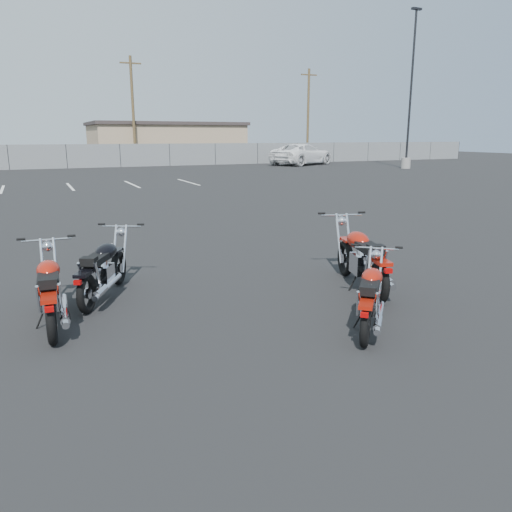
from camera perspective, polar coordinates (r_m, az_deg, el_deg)
name	(u,v)px	position (r m, az deg, el deg)	size (l,w,h in m)	color
ground	(261,310)	(7.20, 0.53, -6.21)	(120.00, 120.00, 0.00)	black
motorcycle_front_red	(51,291)	(7.07, -22.41, -3.74)	(0.80, 2.07, 1.01)	black
motorcycle_second_black	(104,269)	(7.97, -17.01, -1.45)	(1.30, 1.96, 1.00)	black
motorcycle_third_red	(371,297)	(6.61, 12.99, -4.59)	(1.50, 1.63, 0.92)	black
motorcycle_rear_red	(362,259)	(8.25, 12.02, -0.29)	(1.09, 2.25, 1.11)	black
training_cone_near	(380,262)	(9.56, 14.02, -0.65)	(0.26, 0.26, 0.31)	#FF5E0D
light_pole_east	(408,128)	(40.20, 17.01, 13.85)	(0.80, 0.70, 11.28)	gray
chainlink_fence	(67,156)	(41.27, -20.83, 10.60)	(80.06, 0.06, 1.80)	slate
tan_building_east	(165,142)	(51.77, -10.32, 12.75)	(14.40, 9.40, 3.70)	tan
utility_pole_c	(133,109)	(46.06, -13.88, 16.02)	(1.80, 0.24, 9.00)	#4B3A22
utility_pole_d	(308,113)	(53.44, 5.98, 15.94)	(1.80, 0.24, 9.00)	#4B3A22
parking_line_stripes	(37,188)	(26.26, -23.74, 7.14)	(15.12, 4.00, 0.01)	silver
white_van	(302,148)	(43.56, 5.30, 12.16)	(7.31, 2.93, 2.78)	white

